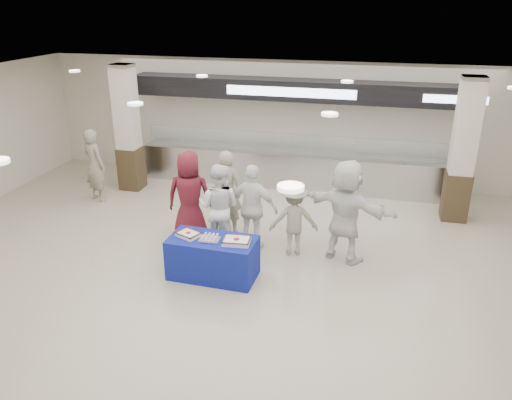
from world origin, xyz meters
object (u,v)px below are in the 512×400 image
(cupcake_tray, at_px, (209,238))
(chef_tall, at_px, (219,207))
(soldier_b, at_px, (294,219))
(sheet_cake_right, at_px, (237,240))
(soldier_a, at_px, (227,192))
(civilian_white, at_px, (346,211))
(soldier_bg, at_px, (95,165))
(display_table, at_px, (213,258))
(sheet_cake_left, at_px, (188,234))
(civilian_maroon, at_px, (190,197))
(chef_short, at_px, (253,208))

(cupcake_tray, distance_m, chef_tall, 1.14)
(soldier_b, bearing_deg, cupcake_tray, 30.37)
(sheet_cake_right, distance_m, soldier_a, 2.01)
(soldier_a, bearing_deg, chef_tall, 91.72)
(cupcake_tray, xyz_separation_m, civilian_white, (2.25, 1.27, 0.22))
(soldier_a, distance_m, soldier_bg, 3.79)
(chef_tall, relative_size, soldier_b, 1.21)
(display_table, bearing_deg, soldier_b, 46.40)
(sheet_cake_left, xyz_separation_m, sheet_cake_right, (0.91, -0.05, 0.01))
(civilian_maroon, xyz_separation_m, chef_tall, (0.70, -0.23, -0.06))
(sheet_cake_left, distance_m, sheet_cake_right, 0.91)
(soldier_a, height_order, soldier_bg, soldier_a)
(sheet_cake_left, xyz_separation_m, civilian_maroon, (-0.47, 1.31, 0.16))
(cupcake_tray, bearing_deg, soldier_a, 98.04)
(cupcake_tray, height_order, civilian_white, civilian_white)
(display_table, bearing_deg, soldier_a, 101.26)
(soldier_bg, bearing_deg, chef_short, -174.50)
(civilian_maroon, xyz_separation_m, civilian_white, (3.13, -0.08, 0.05))
(civilian_maroon, relative_size, civilian_white, 0.95)
(chef_short, xyz_separation_m, soldier_b, (0.82, -0.01, -0.15))
(sheet_cake_right, distance_m, cupcake_tray, 0.50)
(civilian_maroon, height_order, civilian_white, civilian_white)
(civilian_maroon, relative_size, chef_tall, 1.07)
(cupcake_tray, height_order, chef_tall, chef_tall)
(chef_tall, bearing_deg, soldier_a, -80.80)
(chef_tall, distance_m, soldier_bg, 4.12)
(civilian_white, distance_m, soldier_bg, 6.37)
(cupcake_tray, bearing_deg, chef_short, 70.07)
(chef_short, height_order, civilian_white, civilian_white)
(civilian_maroon, relative_size, soldier_bg, 1.06)
(cupcake_tray, xyz_separation_m, soldier_a, (-0.26, 1.85, 0.13))
(display_table, distance_m, cupcake_tray, 0.41)
(display_table, xyz_separation_m, soldier_a, (-0.30, 1.82, 0.54))
(sheet_cake_left, bearing_deg, soldier_a, 85.34)
(sheet_cake_right, relative_size, soldier_bg, 0.28)
(sheet_cake_left, xyz_separation_m, chef_tall, (0.23, 1.08, 0.09))
(cupcake_tray, distance_m, soldier_bg, 4.84)
(civilian_maroon, distance_m, civilian_white, 3.14)
(display_table, distance_m, sheet_cake_right, 0.63)
(sheet_cake_left, xyz_separation_m, soldier_bg, (-3.52, 2.79, 0.11))
(chef_short, bearing_deg, soldier_b, -171.61)
(sheet_cake_right, relative_size, chef_tall, 0.28)
(sheet_cake_left, height_order, chef_short, chef_short)
(sheet_cake_right, height_order, chef_tall, chef_tall)
(sheet_cake_right, xyz_separation_m, soldier_b, (0.78, 1.27, -0.07))
(sheet_cake_left, height_order, chef_tall, chef_tall)
(sheet_cake_right, bearing_deg, civilian_white, 36.16)
(soldier_a, bearing_deg, sheet_cake_right, 107.89)
(chef_short, xyz_separation_m, soldier_bg, (-4.39, 1.56, 0.02))
(chef_short, bearing_deg, sheet_cake_left, 63.77)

